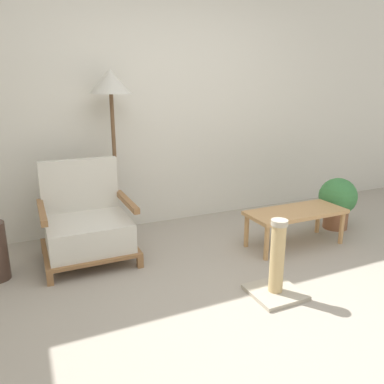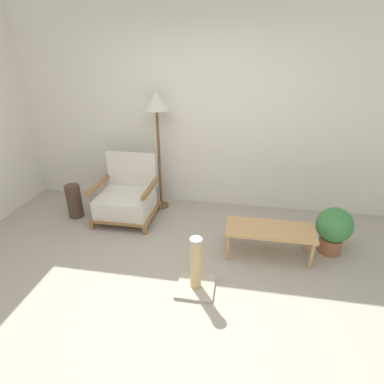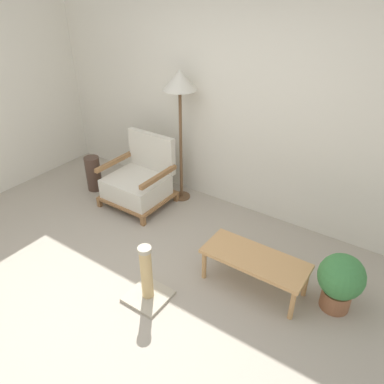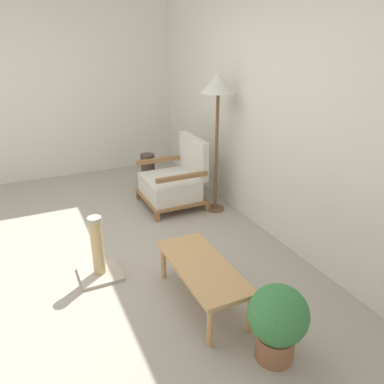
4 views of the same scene
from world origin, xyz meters
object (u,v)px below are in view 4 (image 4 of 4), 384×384
coffee_table (202,270)px  potted_plant (278,320)px  floor_lamp (218,91)px  scratching_post (98,257)px  armchair (174,182)px  vase (148,170)px

coffee_table → potted_plant: bearing=14.5°
floor_lamp → coffee_table: size_ratio=1.71×
floor_lamp → coffee_table: (1.48, -0.92, -1.12)m
potted_plant → scratching_post: 1.66m
potted_plant → armchair: bearing=172.3°
vase → potted_plant: (3.28, -0.25, 0.08)m
armchair → floor_lamp: floor_lamp is taller
potted_plant → scratching_post: (-1.42, -0.85, -0.12)m
coffee_table → vase: vase is taller
vase → potted_plant: 3.30m
vase → potted_plant: size_ratio=0.85×
armchair → potted_plant: (2.56, -0.34, 0.01)m
armchair → vase: size_ratio=1.81×
coffee_table → vase: size_ratio=2.04×
armchair → floor_lamp: bearing=47.3°
coffee_table → armchair: bearing=164.0°
armchair → potted_plant: size_ratio=1.54×
armchair → floor_lamp: size_ratio=0.52×
vase → potted_plant: bearing=-4.4°
floor_lamp → potted_plant: 2.57m
armchair → potted_plant: bearing=-7.7°
scratching_post → vase: bearing=149.4°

